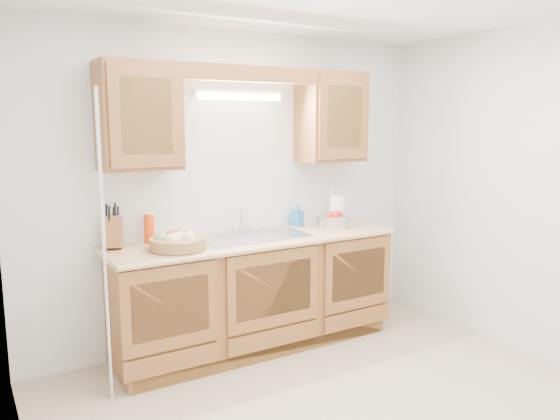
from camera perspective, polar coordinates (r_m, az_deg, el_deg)
room at (r=3.21m, az=7.38°, el=-0.53°), size 3.52×3.50×2.50m
base_cabinets at (r=4.39m, az=-2.73°, el=-8.70°), size 2.20×0.60×0.86m
countertop at (r=4.26m, az=-2.68°, el=-3.12°), size 2.30×0.63×0.04m
upper_cabinet_left at (r=3.98m, az=-14.57°, el=9.45°), size 0.55×0.33×0.75m
upper_cabinet_right at (r=4.73m, az=5.35°, el=9.63°), size 0.55×0.33×0.75m
valance at (r=4.18m, az=-2.85°, el=14.03°), size 2.20×0.05×0.12m
fluorescent_fixture at (r=4.37m, az=-4.27°, el=11.93°), size 0.76×0.08×0.08m
sink at (r=4.29m, az=-2.81°, el=-3.74°), size 0.84×0.46×0.36m
wire_shelf_pole at (r=3.59m, az=-17.87°, el=-3.95°), size 0.03×0.03×2.00m
outlet_plate at (r=4.97m, az=5.28°, el=1.80°), size 0.08×0.01×0.12m
fruit_basket at (r=3.91m, az=-10.60°, el=-3.26°), size 0.45×0.45×0.12m
knife_block at (r=4.04m, az=-16.98°, el=-2.19°), size 0.18×0.22×0.33m
orange_canister at (r=4.14m, az=-13.51°, el=-1.80°), size 0.10×0.10×0.23m
soap_bottle at (r=4.70m, az=1.81°, el=-0.50°), size 0.11×0.11×0.19m
sponge at (r=4.74m, az=1.60°, el=-1.50°), size 0.11×0.08×0.02m
paper_towel at (r=4.69m, az=5.98°, el=-0.11°), size 0.15×0.15×0.32m
apple_bowl at (r=4.63m, az=5.60°, el=-1.09°), size 0.28×0.28×0.14m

